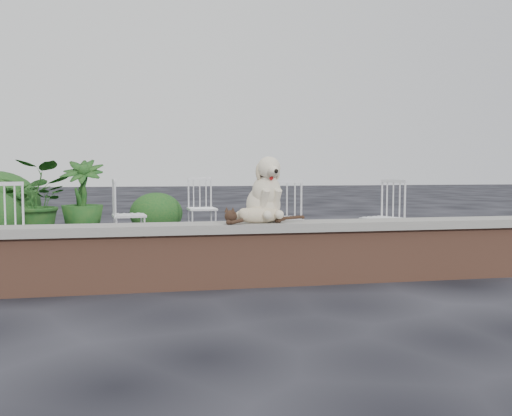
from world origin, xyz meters
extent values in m
plane|color=black|center=(0.00, 0.00, 0.00)|extent=(60.00, 60.00, 0.00)
cube|color=brown|center=(0.00, 0.00, 0.25)|extent=(6.00, 0.30, 0.50)
cube|color=slate|center=(0.00, 0.00, 0.54)|extent=(6.20, 0.40, 0.08)
imported|color=#14461A|center=(-2.30, 3.69, 0.60)|extent=(1.26, 1.15, 1.20)
imported|color=#14461A|center=(-1.72, 4.30, 0.61)|extent=(0.77, 0.77, 1.23)
ellipsoid|color=#14461A|center=(-0.54, 4.64, 0.32)|extent=(0.90, 0.82, 0.71)
camera|label=1|loc=(-0.72, -5.02, 1.07)|focal=39.21mm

